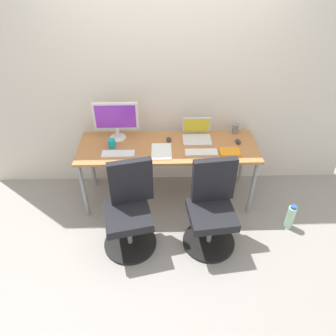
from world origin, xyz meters
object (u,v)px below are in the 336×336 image
(open_laptop, at_px, (197,134))
(coffee_mug, at_px, (112,144))
(water_bottle_on_floor, at_px, (290,217))
(office_chair_left, at_px, (129,211))
(desktop_monitor, at_px, (116,118))
(office_chair_right, at_px, (212,209))

(open_laptop, xyz_separation_m, coffee_mug, (-0.92, -0.16, -0.01))
(water_bottle_on_floor, bearing_deg, office_chair_left, -175.26)
(water_bottle_on_floor, bearing_deg, desktop_monitor, 159.90)
(office_chair_left, xyz_separation_m, water_bottle_on_floor, (1.70, 0.14, -0.28))
(open_laptop, relative_size, coffee_mug, 3.37)
(office_chair_left, xyz_separation_m, desktop_monitor, (-0.16, 0.82, 0.57))
(desktop_monitor, bearing_deg, open_laptop, -1.31)
(office_chair_left, bearing_deg, coffee_mug, 107.69)
(office_chair_left, distance_m, open_laptop, 1.14)
(desktop_monitor, bearing_deg, coffee_mug, -103.96)
(office_chair_right, height_order, water_bottle_on_floor, office_chair_right)
(desktop_monitor, distance_m, coffee_mug, 0.28)
(office_chair_left, distance_m, water_bottle_on_floor, 1.73)
(office_chair_right, bearing_deg, office_chair_left, -179.92)
(office_chair_right, bearing_deg, desktop_monitor, 139.71)
(office_chair_left, xyz_separation_m, office_chair_right, (0.81, 0.00, 0.00))
(office_chair_right, distance_m, desktop_monitor, 1.39)
(water_bottle_on_floor, height_order, open_laptop, open_laptop)
(office_chair_right, relative_size, open_laptop, 3.03)
(office_chair_left, bearing_deg, water_bottle_on_floor, 4.74)
(desktop_monitor, xyz_separation_m, coffee_mug, (-0.04, -0.18, -0.20))
(open_laptop, bearing_deg, water_bottle_on_floor, -33.91)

